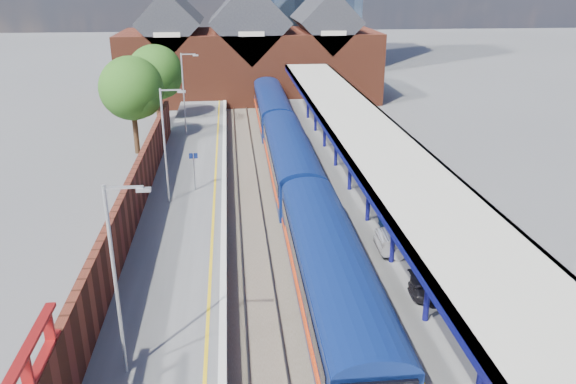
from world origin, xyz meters
The scene contains 22 objects.
ground centered at (0.00, 30.00, 0.00)m, with size 240.00×240.00×0.00m, color #5B5B5E.
ballast_bed centered at (0.00, 20.00, 0.03)m, with size 6.00×76.00×0.06m, color #473D33.
rails centered at (0.00, 20.00, 0.12)m, with size 4.51×76.00×0.14m.
left_platform centered at (-5.50, 20.00, 0.50)m, with size 5.00×76.00×1.00m, color #565659.
right_platform centered at (6.00, 20.00, 0.50)m, with size 6.00×76.00×1.00m, color #565659.
coping_left centered at (-3.15, 20.00, 1.02)m, with size 0.30×76.00×0.05m, color silver.
coping_right centered at (3.15, 20.00, 1.02)m, with size 0.30×76.00×0.05m, color silver.
yellow_line centered at (-3.75, 20.00, 1.01)m, with size 0.14×76.00×0.01m, color yellow.
train centered at (1.49, 35.02, 2.12)m, with size 2.90×65.92×3.45m.
canopy centered at (5.48, 21.95, 5.25)m, with size 4.50×52.00×4.48m.
lamp_post_b centered at (-6.36, 6.00, 4.99)m, with size 1.48×0.18×7.00m.
lamp_post_c centered at (-6.36, 22.00, 4.99)m, with size 1.48×0.18×7.00m.
lamp_post_d centered at (-6.36, 38.00, 4.99)m, with size 1.48×0.18×7.00m.
platform_sign centered at (-5.00, 24.00, 2.69)m, with size 0.55×0.08×2.50m.
brick_wall centered at (-8.10, 13.54, 2.45)m, with size 0.35×50.00×3.86m.
station_building centered at (0.00, 58.00, 5.45)m, with size 30.00×12.12×13.78m.
tree_near centered at (-10.35, 35.91, 5.35)m, with size 5.20×5.20×8.10m.
tree_far centered at (-9.35, 43.91, 5.35)m, with size 5.20×5.20×8.10m.
parked_car_red centered at (8.44, 10.62, 1.70)m, with size 1.66×4.14×1.41m, color maroon.
parked_car_silver centered at (6.76, 13.74, 1.76)m, with size 1.60×4.59×1.51m, color #A2A1A5.
parked_car_dark centered at (6.84, 9.43, 1.59)m, with size 1.65×4.06×1.18m, color black.
parked_car_blue centered at (7.26, 16.38, 1.55)m, with size 1.82×3.95×1.10m, color navy.
Camera 1 is at (-2.51, -10.65, 13.99)m, focal length 35.00 mm.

